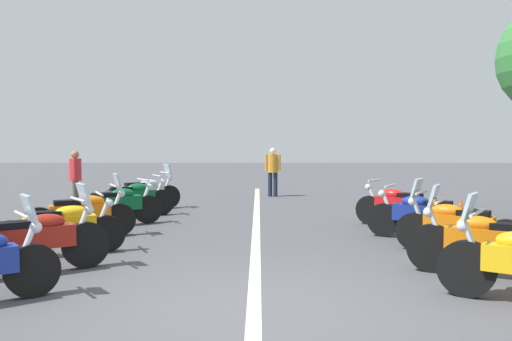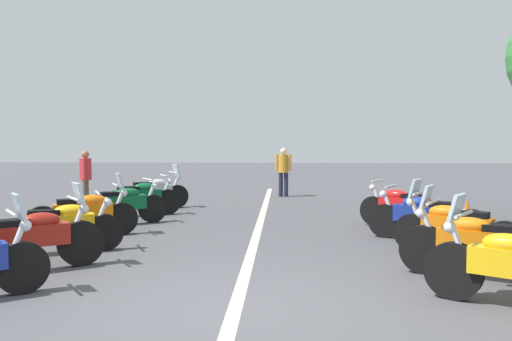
{
  "view_description": "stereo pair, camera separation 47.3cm",
  "coord_description": "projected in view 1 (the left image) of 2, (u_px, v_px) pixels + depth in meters",
  "views": [
    {
      "loc": [
        -5.6,
        -0.05,
        1.81
      ],
      "look_at": [
        4.4,
        0.0,
        1.27
      ],
      "focal_mm": 37.15,
      "sensor_mm": 36.0,
      "label": 1
    },
    {
      "loc": [
        -5.6,
        -0.52,
        1.81
      ],
      "look_at": [
        4.4,
        0.0,
        1.27
      ],
      "focal_mm": 37.15,
      "sensor_mm": 36.0,
      "label": 2
    }
  ],
  "objects": [
    {
      "name": "motorcycle_left_row_4",
      "position": [
        115.0,
        205.0,
        11.31
      ],
      "size": [
        1.32,
        1.84,
        0.99
      ],
      "rotation": [
        0.0,
        0.0,
        -0.97
      ],
      "color": "black",
      "rests_on": "ground_plane"
    },
    {
      "name": "motorcycle_left_row_3",
      "position": [
        82.0,
        214.0,
        9.87
      ],
      "size": [
        1.08,
        1.9,
        1.2
      ],
      "rotation": [
        0.0,
        0.0,
        -1.11
      ],
      "color": "black",
      "rests_on": "ground_plane"
    },
    {
      "name": "traffic_cone_0",
      "position": [
        461.0,
        212.0,
        11.37
      ],
      "size": [
        0.36,
        0.36,
        0.61
      ],
      "color": "orange",
      "rests_on": "ground_plane"
    },
    {
      "name": "motorcycle_left_row_6",
      "position": [
        144.0,
        192.0,
        14.05
      ],
      "size": [
        1.22,
        1.85,
        1.2
      ],
      "rotation": [
        0.0,
        0.0,
        -1.02
      ],
      "color": "black",
      "rests_on": "ground_plane"
    },
    {
      "name": "motorcycle_right_row_4",
      "position": [
        399.0,
        206.0,
        11.18
      ],
      "size": [
        1.31,
        1.67,
        1.0
      ],
      "rotation": [
        0.0,
        0.0,
        0.92
      ],
      "color": "black",
      "rests_on": "ground_plane"
    },
    {
      "name": "motorcycle_left_row_2",
      "position": [
        61.0,
        228.0,
        8.37
      ],
      "size": [
        1.06,
        1.9,
        0.98
      ],
      "rotation": [
        0.0,
        0.0,
        -1.12
      ],
      "color": "black",
      "rests_on": "ground_plane"
    },
    {
      "name": "motorcycle_right_row_2",
      "position": [
        456.0,
        226.0,
        8.46
      ],
      "size": [
        1.22,
        1.77,
        1.2
      ],
      "rotation": [
        0.0,
        0.0,
        1.0
      ],
      "color": "black",
      "rests_on": "ground_plane"
    },
    {
      "name": "motorcycle_left_row_1",
      "position": [
        35.0,
        240.0,
        7.17
      ],
      "size": [
        1.35,
        1.79,
        1.22
      ],
      "rotation": [
        0.0,
        0.0,
        -0.95
      ],
      "color": "black",
      "rests_on": "ground_plane"
    },
    {
      "name": "bystander_0",
      "position": [
        273.0,
        168.0,
        17.46
      ],
      "size": [
        0.32,
        0.52,
        1.61
      ],
      "rotation": [
        0.0,
        0.0,
        6.03
      ],
      "color": "#1E2338",
      "rests_on": "ground_plane"
    },
    {
      "name": "motorcycle_right_row_3",
      "position": [
        424.0,
        215.0,
        9.72
      ],
      "size": [
        1.2,
        1.96,
        1.0
      ],
      "rotation": [
        0.0,
        0.0,
        1.06
      ],
      "color": "black",
      "rests_on": "ground_plane"
    },
    {
      "name": "lane_centre_stripe",
      "position": [
        256.0,
        232.0,
        10.57
      ],
      "size": [
        19.63,
        0.16,
        0.01
      ],
      "primitive_type": "cube",
      "color": "beige",
      "rests_on": "ground_plane"
    },
    {
      "name": "ground_plane",
      "position": [
        254.0,
        310.0,
        5.69
      ],
      "size": [
        80.0,
        80.0,
        0.0
      ],
      "primitive_type": "plane",
      "color": "#4C4C51"
    },
    {
      "name": "motorcycle_left_row_5",
      "position": [
        131.0,
        198.0,
        12.7
      ],
      "size": [
        1.15,
        1.96,
        1.0
      ],
      "rotation": [
        0.0,
        0.0,
        -1.08
      ],
      "color": "black",
      "rests_on": "ground_plane"
    },
    {
      "name": "motorcycle_right_row_1",
      "position": [
        489.0,
        243.0,
        6.98
      ],
      "size": [
        1.18,
        1.99,
        1.22
      ],
      "rotation": [
        0.0,
        0.0,
        1.08
      ],
      "color": "black",
      "rests_on": "ground_plane"
    },
    {
      "name": "bystander_1",
      "position": [
        75.0,
        175.0,
        13.99
      ],
      "size": [
        0.52,
        0.32,
        1.58
      ],
      "rotation": [
        0.0,
        0.0,
        1.82
      ],
      "color": "brown",
      "rests_on": "ground_plane"
    }
  ]
}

